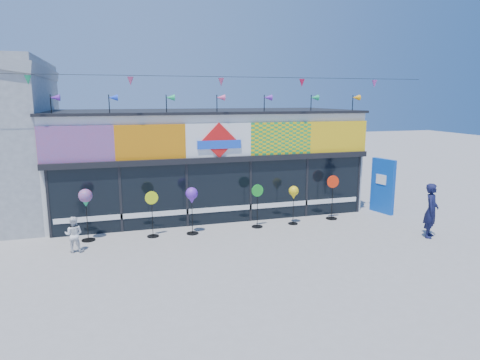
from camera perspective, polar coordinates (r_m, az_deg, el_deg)
name	(u,v)px	position (r m, az deg, el deg)	size (l,w,h in m)	color
ground	(247,255)	(12.89, 0.95, -9.98)	(80.00, 80.00, 0.00)	gray
kite_shop	(205,160)	(17.98, -4.73, 2.73)	(16.00, 5.70, 5.31)	white
blue_sign	(383,186)	(18.14, 18.49, -0.74)	(0.43, 1.11, 2.20)	#0B47B3
spinner_0	(86,199)	(14.61, -19.89, -2.46)	(0.44, 0.44, 1.73)	black
spinner_1	(152,213)	(14.57, -11.63, -4.32)	(0.44, 0.40, 1.56)	black
spinner_2	(192,197)	(14.54, -6.45, -2.25)	(0.41, 0.41, 1.63)	black
spinner_3	(257,205)	(15.33, 2.33, -3.31)	(0.44, 0.40, 1.57)	black
spinner_4	(294,194)	(15.74, 7.16, -1.82)	(0.36, 0.36, 1.44)	black
spinner_5	(332,196)	(16.71, 12.22, -2.12)	(0.48, 0.43, 1.70)	black
adult_man	(431,211)	(15.57, 24.14, -3.74)	(0.67, 0.44, 1.83)	#111336
child	(74,234)	(13.90, -21.28, -6.77)	(0.54, 0.31, 1.11)	white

